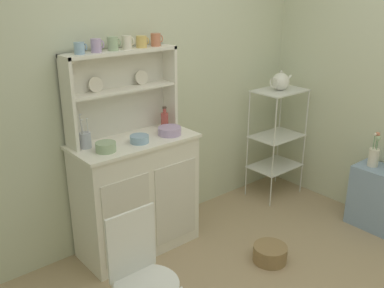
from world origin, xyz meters
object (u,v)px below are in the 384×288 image
Objects in this scene: wire_chair at (140,270)px; cup_sky_0 at (80,48)px; hutch_cabinet at (137,194)px; hutch_shelf_unit at (120,86)px; utensil_jar at (85,140)px; flower_vase at (374,155)px; side_shelf_blue at (381,199)px; porcelain_teapot at (281,81)px; floor_basket at (270,253)px; bakers_rack at (277,131)px; bowl_mixing_large at (106,147)px; jam_bottle at (165,119)px.

wire_chair is 1.48m from cup_sky_0.
hutch_cabinet is 0.84m from hutch_shelf_unit.
cup_sky_0 is 0.62m from utensil_jar.
flower_vase is (2.29, -0.10, 0.12)m from wire_chair.
utensil_jar is 2.37m from flower_vase.
hutch_cabinet is at bearing 148.32° from side_shelf_blue.
porcelain_teapot is at bearing 21.44° from wire_chair.
wire_chair reaches higher than floor_basket.
hutch_cabinet is 1.58m from bakers_rack.
cup_sky_0 reaches higher than bowl_mixing_large.
utensil_jar reaches higher than bakers_rack.
bakers_rack is 1.10m from side_shelf_blue.
hutch_shelf_unit is 0.47m from jam_bottle.
flower_vase is at bearing 89.80° from side_shelf_blue.
bakers_rack reaches higher than side_shelf_blue.
side_shelf_blue is (1.75, -1.24, -1.02)m from hutch_shelf_unit.
wire_chair is at bearing -121.85° from hutch_cabinet.
floor_basket is 3.07× the size of cup_sky_0.
hutch_shelf_unit is at bearing 63.14° from wire_chair.
jam_bottle is at bearing 172.51° from porcelain_teapot.
bowl_mixing_large is (-1.84, 0.00, 0.28)m from bakers_rack.
jam_bottle reaches higher than side_shelf_blue.
hutch_cabinet is at bearing -90.00° from hutch_shelf_unit.
utensil_jar is (-0.07, 0.15, 0.03)m from bowl_mixing_large.
side_shelf_blue is 3.83× the size of bowl_mixing_large.
side_shelf_blue is 2.09× the size of floor_basket.
wire_chair is at bearing -177.13° from floor_basket.
floor_basket is at bearing -55.75° from hutch_shelf_unit.
jam_bottle is at bearing 109.30° from floor_basket.
jam_bottle is at bearing 14.43° from bowl_mixing_large.
wire_chair is 0.94m from bowl_mixing_large.
jam_bottle is (0.62, 0.16, 0.04)m from bowl_mixing_large.
bakers_rack reaches higher than flower_vase.
cup_sky_0 is at bearing 100.14° from bowl_mixing_large.
utensil_jar is (0.19, 0.94, 0.46)m from wire_chair.
side_shelf_blue is 2.15× the size of porcelain_teapot.
bowl_mixing_large is 0.64m from jam_bottle.
side_shelf_blue is at bearing -26.46° from bowl_mixing_large.
hutch_cabinet reaches higher than floor_basket.
porcelain_teapot reaches higher than side_shelf_blue.
flower_vase is (2.06, -1.09, -0.96)m from cup_sky_0.
bakers_rack is 4.24× the size of porcelain_teapot.
cup_sky_0 is 1.93m from porcelain_teapot.
bakers_rack is at bearing 102.09° from flower_vase.
side_shelf_blue is 2.36m from bowl_mixing_large.
wire_chair is 1.38m from jam_bottle.
bakers_rack is at bearing -2.69° from hutch_cabinet.
wire_chair is at bearing -103.07° from cup_sky_0.
wire_chair is at bearing -101.45° from utensil_jar.
bowl_mixing_large is at bearing -139.33° from hutch_shelf_unit.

